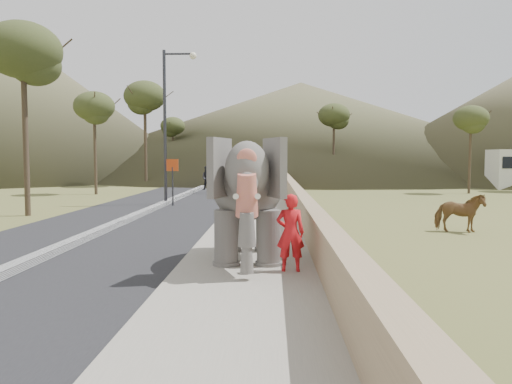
# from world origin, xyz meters

# --- Properties ---
(ground) EXTENTS (160.00, 160.00, 0.00)m
(ground) POSITION_xyz_m (0.00, 0.00, 0.00)
(ground) COLOR olive
(ground) RESTS_ON ground
(road) EXTENTS (7.00, 120.00, 0.03)m
(road) POSITION_xyz_m (-5.00, 10.00, 0.01)
(road) COLOR black
(road) RESTS_ON ground
(median) EXTENTS (0.35, 120.00, 0.22)m
(median) POSITION_xyz_m (-5.00, 10.00, 0.11)
(median) COLOR black
(median) RESTS_ON ground
(walkway) EXTENTS (3.00, 120.00, 0.15)m
(walkway) POSITION_xyz_m (0.00, 10.00, 0.07)
(walkway) COLOR #9E9687
(walkway) RESTS_ON ground
(parapet) EXTENTS (0.30, 120.00, 1.10)m
(parapet) POSITION_xyz_m (1.65, 10.00, 0.55)
(parapet) COLOR tan
(parapet) RESTS_ON ground
(lamppost) EXTENTS (1.76, 0.36, 8.00)m
(lamppost) POSITION_xyz_m (-4.69, 17.88, 4.87)
(lamppost) COLOR #2C2A2F
(lamppost) RESTS_ON ground
(signboard) EXTENTS (0.60, 0.08, 2.40)m
(signboard) POSITION_xyz_m (-4.50, 17.23, 1.64)
(signboard) COLOR #2D2D33
(signboard) RESTS_ON ground
(cow) EXTENTS (1.67, 1.05, 1.31)m
(cow) POSITION_xyz_m (6.81, 8.70, 0.65)
(cow) COLOR brown
(cow) RESTS_ON ground
(distant_car) EXTENTS (4.55, 3.09, 1.44)m
(distant_car) POSITION_xyz_m (20.82, 34.68, 0.72)
(distant_car) COLOR silver
(distant_car) RESTS_ON ground
(hill_far) EXTENTS (80.00, 80.00, 14.00)m
(hill_far) POSITION_xyz_m (5.00, 70.00, 7.00)
(hill_far) COLOR brown
(hill_far) RESTS_ON ground
(elephant_and_man) EXTENTS (2.25, 3.80, 2.70)m
(elephant_and_man) POSITION_xyz_m (0.02, 3.57, 1.49)
(elephant_and_man) COLOR slate
(elephant_and_man) RESTS_ON ground
(motorcyclist) EXTENTS (2.22, 1.87, 1.90)m
(motorcyclist) POSITION_xyz_m (-3.18, 26.07, 0.74)
(motorcyclist) COLOR maroon
(motorcyclist) RESTS_ON ground
(trees) EXTENTS (47.69, 43.43, 9.23)m
(trees) POSITION_xyz_m (3.64, 28.33, 3.92)
(trees) COLOR #473828
(trees) RESTS_ON ground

